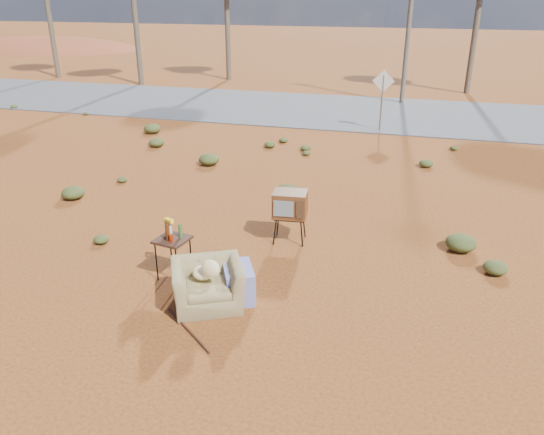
# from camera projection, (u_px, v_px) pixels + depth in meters

# --- Properties ---
(ground) EXTENTS (140.00, 140.00, 0.00)m
(ground) POSITION_uv_depth(u_px,v_px,m) (230.00, 288.00, 9.23)
(ground) COLOR #93531D
(ground) RESTS_ON ground
(highway) EXTENTS (140.00, 7.00, 0.04)m
(highway) POSITION_uv_depth(u_px,v_px,m) (350.00, 111.00, 22.48)
(highway) COLOR #565659
(highway) RESTS_ON ground
(dirt_mound) EXTENTS (26.00, 18.00, 2.00)m
(dirt_mound) POSITION_uv_depth(u_px,v_px,m) (41.00, 48.00, 46.74)
(dirt_mound) COLOR #963F24
(dirt_mound) RESTS_ON ground
(armchair) EXTENTS (1.46, 1.34, 0.98)m
(armchair) POSITION_uv_depth(u_px,v_px,m) (213.00, 279.00, 8.62)
(armchair) COLOR olive
(armchair) RESTS_ON ground
(tv_unit) EXTENTS (0.72, 0.61, 1.08)m
(tv_unit) POSITION_uv_depth(u_px,v_px,m) (290.00, 205.00, 10.65)
(tv_unit) COLOR black
(tv_unit) RESTS_ON ground
(side_table) EXTENTS (0.63, 0.63, 1.09)m
(side_table) POSITION_uv_depth(u_px,v_px,m) (171.00, 236.00, 9.30)
(side_table) COLOR #3A2015
(side_table) RESTS_ON ground
(rusty_bar) EXTENTS (1.08, 0.90, 0.04)m
(rusty_bar) POSITION_uv_depth(u_px,v_px,m) (188.00, 330.00, 8.07)
(rusty_bar) COLOR #481F13
(rusty_bar) RESTS_ON ground
(road_sign) EXTENTS (0.78, 0.06, 2.19)m
(road_sign) POSITION_uv_depth(u_px,v_px,m) (383.00, 90.00, 18.87)
(road_sign) COLOR brown
(road_sign) RESTS_ON ground
(utility_pole_center) EXTENTS (1.40, 0.20, 8.00)m
(utility_pole_center) POSITION_uv_depth(u_px,v_px,m) (411.00, 6.00, 22.56)
(utility_pole_center) COLOR brown
(utility_pole_center) RESTS_ON ground
(scrub_patch) EXTENTS (17.49, 8.07, 0.33)m
(scrub_patch) POSITION_uv_depth(u_px,v_px,m) (258.00, 191.00, 13.28)
(scrub_patch) COLOR #464D21
(scrub_patch) RESTS_ON ground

